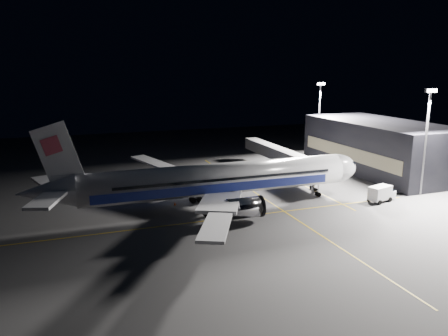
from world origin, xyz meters
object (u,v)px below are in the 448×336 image
at_px(floodlight_mast_south, 427,133).
at_px(safety_cone_c, 175,204).
at_px(jet_bridge, 283,156).
at_px(service_truck, 382,193).
at_px(safety_cone_b, 218,199).
at_px(floodlight_mast_north, 319,114).
at_px(airliner, 213,180).
at_px(safety_cone_a, 166,191).
at_px(baggage_tug, 182,179).

xyz_separation_m(floodlight_mast_south, safety_cone_c, (-47.07, 10.01, -12.08)).
bearing_deg(safety_cone_c, jet_bridge, 25.80).
distance_m(service_truck, safety_cone_b, 30.76).
height_order(jet_bridge, service_truck, jet_bridge).
height_order(floodlight_mast_north, service_truck, floodlight_mast_north).
xyz_separation_m(airliner, floodlight_mast_north, (41.08, 31.99, 7.21)).
xyz_separation_m(safety_cone_b, safety_cone_c, (-8.25, 0.00, 0.00)).
relative_size(jet_bridge, floodlight_mast_north, 1.66).
xyz_separation_m(floodlight_mast_north, safety_cone_b, (-38.82, -27.99, -12.08)).
distance_m(jet_bridge, safety_cone_a, 29.65).
height_order(baggage_tug, safety_cone_a, baggage_tug).
bearing_deg(floodlight_mast_south, safety_cone_a, 158.29).
distance_m(airliner, service_truck, 31.95).
relative_size(floodlight_mast_north, baggage_tug, 7.43).
relative_size(airliner, floodlight_mast_north, 2.97).
bearing_deg(floodlight_mast_north, service_truck, -104.54).
distance_m(floodlight_mast_south, safety_cone_c, 49.62).
distance_m(jet_bridge, baggage_tug, 24.21).
distance_m(baggage_tug, safety_cone_a, 7.79).
distance_m(floodlight_mast_north, service_truck, 41.57).
bearing_deg(safety_cone_b, floodlight_mast_north, 35.79).
relative_size(jet_bridge, baggage_tug, 12.35).
bearing_deg(safety_cone_c, airliner, -33.70).
bearing_deg(safety_cone_b, floodlight_mast_south, -14.46).
distance_m(service_truck, safety_cone_c, 38.58).
distance_m(service_truck, baggage_tug, 40.81).
relative_size(airliner, jet_bridge, 1.79).
xyz_separation_m(floodlight_mast_south, safety_cone_a, (-46.82, 18.64, -12.11)).
relative_size(floodlight_mast_south, safety_cone_c, 35.27).
bearing_deg(jet_bridge, airliner, -141.96).
distance_m(floodlight_mast_north, floodlight_mast_south, 38.00).
distance_m(safety_cone_a, safety_cone_c, 8.63).
bearing_deg(floodlight_mast_south, safety_cone_c, 167.99).
bearing_deg(jet_bridge, safety_cone_c, -154.20).
bearing_deg(safety_cone_b, jet_bridge, 34.02).
bearing_deg(safety_cone_a, jet_bridge, 10.67).
bearing_deg(airliner, baggage_tug, 92.57).
xyz_separation_m(airliner, service_truck, (31.00, -6.88, -3.56)).
height_order(floodlight_mast_south, service_truck, floodlight_mast_south).
bearing_deg(safety_cone_a, safety_cone_c, -91.65).
distance_m(airliner, baggage_tug, 19.15).
relative_size(floodlight_mast_south, service_truck, 3.30).
bearing_deg(jet_bridge, floodlight_mast_south, -53.21).
bearing_deg(airliner, floodlight_mast_north, 37.91).
relative_size(floodlight_mast_south, safety_cone_b, 35.53).
xyz_separation_m(baggage_tug, safety_cone_b, (3.09, -14.65, -0.58)).
bearing_deg(safety_cone_a, floodlight_mast_north, 22.46).
xyz_separation_m(airliner, jet_bridge, (23.08, 18.06, -0.58)).
xyz_separation_m(jet_bridge, safety_cone_a, (-28.82, -5.43, -4.32)).
relative_size(jet_bridge, safety_cone_b, 59.04).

